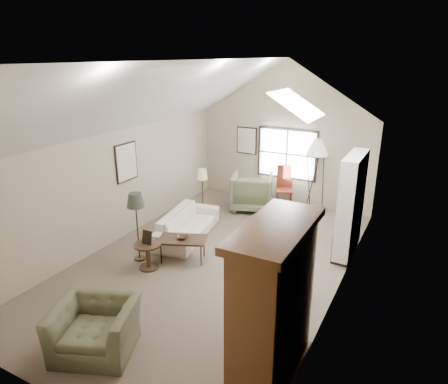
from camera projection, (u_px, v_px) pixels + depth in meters
The scene contains 18 objects.
room_shell at pixel (214, 105), 7.27m from camera, with size 5.01×8.01×4.00m.
window at pixel (287, 154), 11.11m from camera, with size 1.72×0.08×1.42m, color black.
skylight at pixel (298, 103), 7.44m from camera, with size 0.80×1.20×0.52m, color white, non-canonical shape.
wall_art at pixel (187, 151), 10.21m from camera, with size 1.97×3.71×0.88m.
armoire at pixel (273, 306), 5.00m from camera, with size 0.60×1.50×2.20m, color brown.
tv_alcove at pixel (351, 204), 8.25m from camera, with size 0.32×1.30×2.10m, color white.
media_console at pixel (346, 241), 8.53m from camera, with size 0.34×1.18×0.60m, color #382316.
tv_panel at pixel (349, 214), 8.33m from camera, with size 0.05×0.90×0.55m, color black.
sofa at pixel (188, 224), 9.33m from camera, with size 2.14×0.84×0.63m, color beige.
armchair_near at pixel (95, 328), 5.72m from camera, with size 1.14×0.99×0.74m, color #585A3F.
armchair_far at pixel (252, 192), 10.96m from camera, with size 1.07×1.10×1.00m, color #6A6F4D.
coffee_table at pixel (183, 249), 8.29m from camera, with size 0.97×0.54×0.49m, color #392517.
bowl at pixel (182, 237), 8.20m from camera, with size 0.23×0.23×0.06m, color #3A2017.
side_table at pixel (148, 256), 7.97m from camera, with size 0.54×0.54×0.54m, color #382317.
side_chair at pixel (285, 187), 11.15m from camera, with size 0.44×0.44×1.14m, color maroon.
tripod_lamp at pixel (315, 176), 10.63m from camera, with size 0.59×0.59×2.03m, color silver, non-canonical shape.
dark_lamp at pixel (137, 226), 8.15m from camera, with size 0.36×0.36×1.50m, color #272E20, non-canonical shape.
tan_lamp at pixel (203, 193), 10.35m from camera, with size 0.27×0.27×1.34m, color tan, non-canonical shape.
Camera 1 is at (3.63, -6.44, 4.09)m, focal length 32.00 mm.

